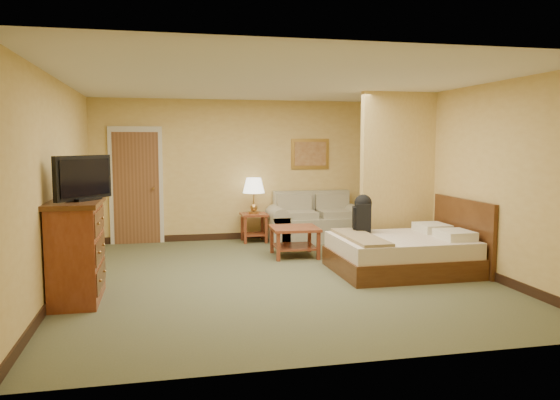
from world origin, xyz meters
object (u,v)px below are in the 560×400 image
object	(u,v)px
coffee_table	(295,235)
bed	(405,252)
dresser	(77,250)
loveseat	(315,225)

from	to	relation	value
coffee_table	bed	xyz separation A→B (m)	(1.28, -1.34, -0.06)
dresser	bed	size ratio (longest dim) A/B	0.61
coffee_table	dresser	xyz separation A→B (m)	(-3.02, -1.85, 0.24)
coffee_table	bed	distance (m)	1.85
coffee_table	dresser	world-z (taller)	dresser
coffee_table	bed	bearing A→B (deg)	-46.39
dresser	bed	bearing A→B (deg)	6.85
dresser	coffee_table	bearing A→B (deg)	31.52
loveseat	bed	xyz separation A→B (m)	(0.54, -2.67, -0.02)
coffee_table	loveseat	bearing A→B (deg)	61.28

